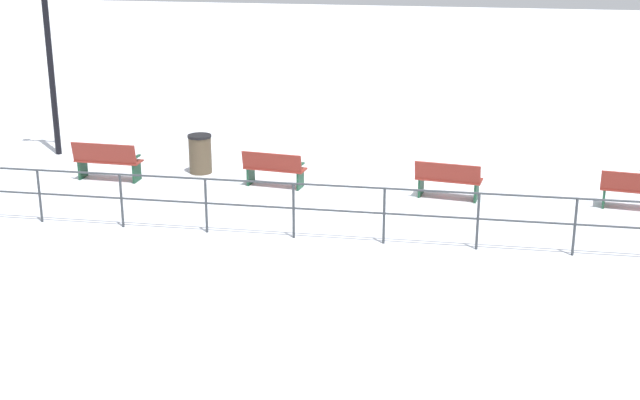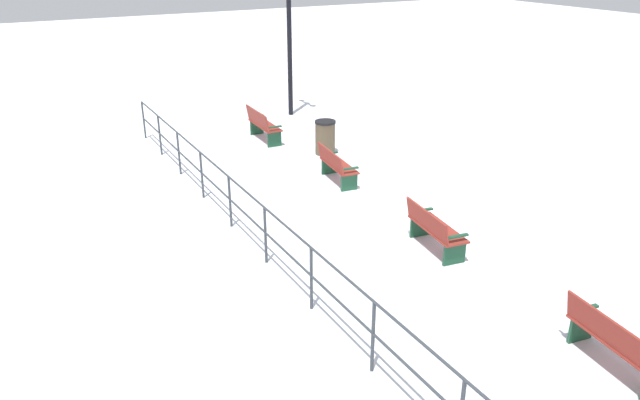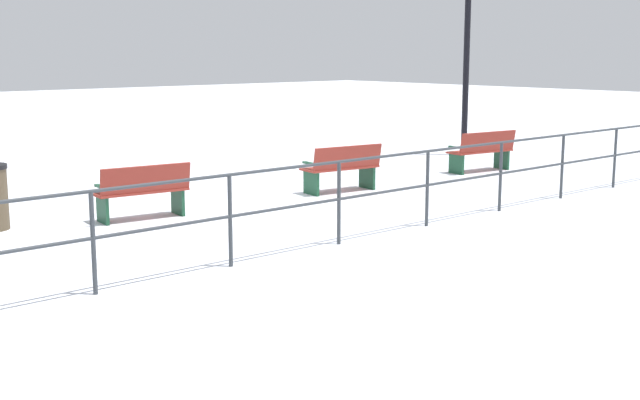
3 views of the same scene
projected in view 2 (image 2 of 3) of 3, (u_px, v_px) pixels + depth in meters
The scene contains 8 objects.
ground_plane at pixel (379, 212), 13.20m from camera, with size 80.00×80.00×0.00m, color white.
bench_nearest at pixel (615, 341), 8.20m from camera, with size 0.72×1.56×0.86m.
bench_second at pixel (434, 229), 11.40m from camera, with size 0.74×1.49×0.86m.
bench_third at pixel (336, 165), 14.65m from camera, with size 0.68×1.46×0.84m.
bench_fourth at pixel (262, 124), 17.70m from camera, with size 0.58×1.58×0.94m.
lamppost_middle at pixel (289, 19), 19.35m from camera, with size 0.23×1.13×5.19m.
waterfront_railing at pixel (246, 208), 11.54m from camera, with size 0.05×15.71×1.12m.
trash_bin at pixel (325, 137), 16.61m from camera, with size 0.57×0.57×0.93m.
Camera 2 is at (-6.96, -9.90, 5.42)m, focal length 34.18 mm.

